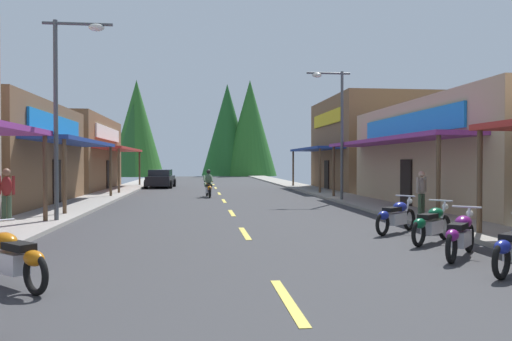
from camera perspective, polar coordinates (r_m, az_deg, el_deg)
The scene contains 18 objects.
ground at distance 27.13m, azimuth -3.85°, elevation -3.34°, with size 10.84×84.77×0.10m, color #38383A.
sidewalk_left at distance 27.60m, azimuth -17.61°, elevation -3.08°, with size 2.28×84.77×0.12m, color #9E9991.
sidewalk_right at distance 28.20m, azimuth 9.61°, elevation -2.96°, with size 2.28×84.77×0.12m, color gray.
centerline_dashes at distance 31.76m, azimuth -4.24°, elevation -2.61°, with size 0.16×62.04×0.01m.
storefront_left_far at distance 37.70m, azimuth -21.66°, elevation 1.78°, with size 8.67×12.29×5.13m.
storefront_right_middle at distance 24.09m, azimuth 24.08°, elevation 1.67°, with size 8.49×13.87×4.62m.
storefront_right_far at distance 36.78m, azimuth 14.65°, elevation 2.86°, with size 10.48×10.16×6.44m.
streetlamp_left at distance 17.33m, azimuth -20.83°, elevation 8.36°, with size 2.20×0.30×6.53m.
streetlamp_right at distance 25.25m, azimuth 9.06°, elevation 6.01°, with size 2.20×0.30×6.49m.
motorcycle_parked_right_2 at distance 11.23m, azimuth 22.30°, elevation -6.76°, with size 1.50×1.66×1.04m.
motorcycle_parked_right_3 at distance 12.96m, azimuth 19.41°, elevation -5.72°, with size 1.69×1.47×1.04m.
motorcycle_parked_right_4 at distance 14.50m, azimuth 15.67°, elevation -4.99°, with size 1.72×1.43×1.04m.
motorcycle_parked_left_2 at distance 8.85m, azimuth -26.09°, elevation -8.87°, with size 1.60×1.57×1.04m.
rider_cruising_lead at distance 28.36m, azimuth -5.46°, elevation -1.72°, with size 0.61×2.14×1.57m.
pedestrian_browsing at distance 18.99m, azimuth 18.36°, elevation -2.17°, with size 0.50×0.41×1.66m.
pedestrian_strolling at distance 17.90m, azimuth -26.58°, elevation -2.15°, with size 0.56×0.33×1.78m.
parked_car_curbside at distance 39.42m, azimuth -10.83°, elevation -0.94°, with size 2.22×4.38×1.40m.
treeline_backdrop at distance 71.80m, azimuth -6.55°, elevation 4.62°, with size 23.54×10.03×13.84m.
Camera 1 is at (-1.26, 0.36, 1.99)m, focal length 35.06 mm.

